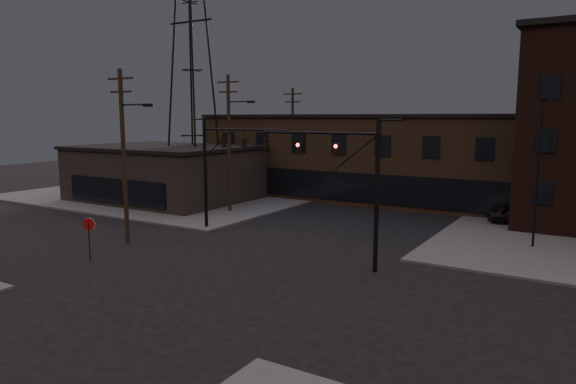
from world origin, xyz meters
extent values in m
plane|color=black|center=(0.00, 0.00, 0.00)|extent=(140.00, 140.00, 0.00)
cube|color=#474744|center=(-22.00, 22.00, 0.07)|extent=(30.00, 30.00, 0.15)
cube|color=#483826|center=(0.00, 28.00, 4.00)|extent=(40.00, 12.00, 8.00)
cube|color=black|center=(-20.00, 16.00, 2.50)|extent=(16.00, 12.00, 5.00)
cylinder|color=black|center=(6.50, 4.50, 4.00)|extent=(0.24, 0.24, 8.00)
cylinder|color=black|center=(3.00, 4.50, 7.20)|extent=(7.00, 0.14, 0.14)
cube|color=#FF140C|center=(4.17, 4.50, 6.30)|extent=(0.28, 0.22, 0.70)
cube|color=#FF140C|center=(1.83, 4.50, 6.30)|extent=(0.28, 0.22, 0.70)
cylinder|color=black|center=(-8.00, 8.00, 4.00)|extent=(0.24, 0.24, 8.00)
cylinder|color=black|center=(-4.50, 8.00, 7.20)|extent=(7.00, 0.14, 0.14)
cube|color=black|center=(-6.25, 8.00, 6.30)|extent=(0.28, 0.22, 0.70)
cube|color=black|center=(-4.50, 8.00, 6.30)|extent=(0.28, 0.22, 0.70)
cube|color=black|center=(-2.75, 8.00, 6.30)|extent=(0.28, 0.22, 0.70)
cylinder|color=black|center=(-8.00, -2.00, 1.10)|extent=(0.06, 0.06, 2.20)
cylinder|color=maroon|center=(-8.00, -1.98, 2.10)|extent=(0.72, 0.33, 0.76)
cylinder|color=black|center=(-9.50, 2.00, 5.50)|extent=(0.28, 0.28, 11.00)
cube|color=black|center=(-9.50, 2.00, 10.40)|extent=(2.20, 0.12, 0.12)
cube|color=black|center=(-9.50, 2.00, 9.60)|extent=(1.80, 0.12, 0.12)
cube|color=black|center=(-7.20, 2.00, 8.75)|extent=(0.60, 0.25, 0.18)
cylinder|color=black|center=(-10.50, 14.00, 5.75)|extent=(0.28, 0.28, 11.50)
cube|color=black|center=(-10.50, 14.00, 10.90)|extent=(2.20, 0.12, 0.12)
cube|color=black|center=(-10.50, 14.00, 10.10)|extent=(1.80, 0.12, 0.12)
cube|color=black|center=(-8.20, 14.00, 9.25)|extent=(0.60, 0.25, 0.18)
cylinder|color=black|center=(-11.50, 26.00, 5.50)|extent=(0.28, 0.28, 11.00)
cube|color=black|center=(-11.50, 26.00, 10.40)|extent=(2.20, 0.12, 0.12)
cube|color=black|center=(-11.50, 26.00, 9.60)|extent=(1.80, 0.12, 0.12)
cylinder|color=black|center=(13.00, 14.00, 4.50)|extent=(0.14, 0.14, 9.00)
cube|color=black|center=(12.50, 14.00, 9.05)|extent=(0.50, 0.28, 0.18)
cube|color=black|center=(13.50, 14.00, 9.05)|extent=(0.50, 0.28, 0.18)
imported|color=black|center=(11.11, 20.79, 0.83)|extent=(4.25, 2.46, 1.36)
imported|color=black|center=(-0.19, 25.20, 0.83)|extent=(2.49, 5.24, 1.66)
camera|label=1|loc=(16.24, -20.11, 8.05)|focal=32.00mm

